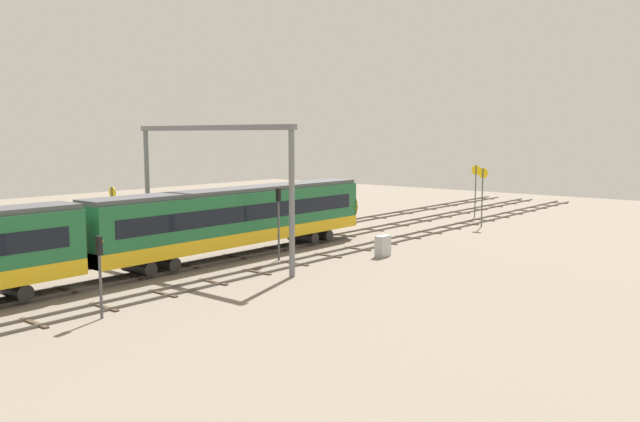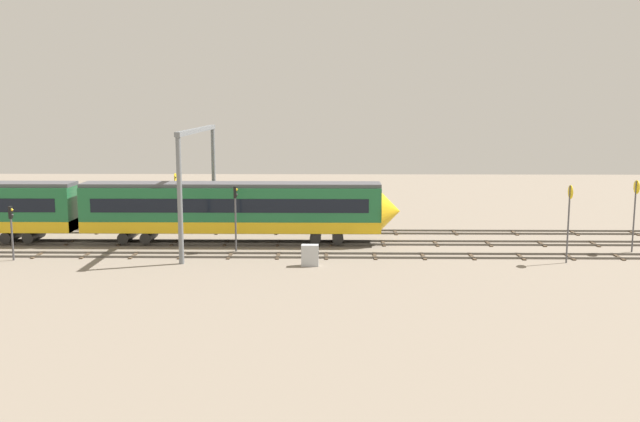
{
  "view_description": "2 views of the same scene",
  "coord_description": "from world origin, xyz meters",
  "px_view_note": "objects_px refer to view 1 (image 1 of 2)",
  "views": [
    {
      "loc": [
        -37.1,
        -33.4,
        8.69
      ],
      "look_at": [
        2.83,
        -0.22,
        2.51
      ],
      "focal_mm": 35.93,
      "sensor_mm": 36.0,
      "label": 1
    },
    {
      "loc": [
        2.05,
        -56.65,
        11.49
      ],
      "look_at": [
        1.27,
        -1.44,
        2.9
      ],
      "focal_mm": 39.92,
      "sensor_mm": 36.0,
      "label": 2
    }
  ],
  "objects_px": {
    "signal_light_trackside_approach": "(100,264)",
    "relay_cabinet": "(383,246)",
    "overhead_gantry": "(211,164)",
    "signal_light_trackside_departure": "(279,214)",
    "train": "(89,241)",
    "speed_sign_far_trackside": "(482,188)",
    "speed_sign_mid_trackside": "(476,183)",
    "speed_sign_near_foreground": "(113,213)"
  },
  "relations": [
    {
      "from": "speed_sign_far_trackside",
      "to": "signal_light_trackside_departure",
      "type": "xyz_separation_m",
      "value": [
        -24.16,
        3.61,
        -0.4
      ]
    },
    {
      "from": "train",
      "to": "overhead_gantry",
      "type": "height_order",
      "value": "overhead_gantry"
    },
    {
      "from": "speed_sign_far_trackside",
      "to": "overhead_gantry",
      "type": "bearing_deg",
      "value": 166.32
    },
    {
      "from": "train",
      "to": "relay_cabinet",
      "type": "xyz_separation_m",
      "value": [
        18.34,
        -7.9,
        -1.9
      ]
    },
    {
      "from": "train",
      "to": "speed_sign_far_trackside",
      "type": "relative_size",
      "value": 8.99
    },
    {
      "from": "speed_sign_far_trackside",
      "to": "signal_light_trackside_departure",
      "type": "bearing_deg",
      "value": 171.49
    },
    {
      "from": "overhead_gantry",
      "to": "speed_sign_mid_trackside",
      "type": "bearing_deg",
      "value": -4.98
    },
    {
      "from": "train",
      "to": "relay_cabinet",
      "type": "relative_size",
      "value": 33.48
    },
    {
      "from": "overhead_gantry",
      "to": "signal_light_trackside_departure",
      "type": "xyz_separation_m",
      "value": [
        3.34,
        -3.08,
        -3.46
      ]
    },
    {
      "from": "speed_sign_mid_trackside",
      "to": "speed_sign_far_trackside",
      "type": "xyz_separation_m",
      "value": [
        -6.23,
        -3.75,
        -0.01
      ]
    },
    {
      "from": "relay_cabinet",
      "to": "train",
      "type": "bearing_deg",
      "value": 156.69
    },
    {
      "from": "speed_sign_near_foreground",
      "to": "speed_sign_far_trackside",
      "type": "xyz_separation_m",
      "value": [
        30.88,
        -13.43,
        0.49
      ]
    },
    {
      "from": "speed_sign_near_foreground",
      "to": "relay_cabinet",
      "type": "height_order",
      "value": "speed_sign_near_foreground"
    },
    {
      "from": "speed_sign_near_foreground",
      "to": "speed_sign_mid_trackside",
      "type": "xyz_separation_m",
      "value": [
        37.11,
        -9.67,
        0.5
      ]
    },
    {
      "from": "train",
      "to": "speed_sign_near_foreground",
      "type": "height_order",
      "value": "speed_sign_near_foreground"
    },
    {
      "from": "signal_light_trackside_approach",
      "to": "relay_cabinet",
      "type": "distance_m",
      "value": 21.73
    },
    {
      "from": "overhead_gantry",
      "to": "signal_light_trackside_departure",
      "type": "relative_size",
      "value": 3.03
    },
    {
      "from": "speed_sign_near_foreground",
      "to": "speed_sign_mid_trackside",
      "type": "relative_size",
      "value": 0.91
    },
    {
      "from": "signal_light_trackside_approach",
      "to": "signal_light_trackside_departure",
      "type": "bearing_deg",
      "value": 11.96
    },
    {
      "from": "signal_light_trackside_approach",
      "to": "signal_light_trackside_departure",
      "type": "xyz_separation_m",
      "value": [
        15.78,
        3.34,
        0.64
      ]
    },
    {
      "from": "train",
      "to": "speed_sign_far_trackside",
      "type": "height_order",
      "value": "speed_sign_far_trackside"
    },
    {
      "from": "overhead_gantry",
      "to": "speed_sign_near_foreground",
      "type": "bearing_deg",
      "value": 116.69
    },
    {
      "from": "overhead_gantry",
      "to": "signal_light_trackside_approach",
      "type": "xyz_separation_m",
      "value": [
        -12.45,
        -6.42,
        -4.1
      ]
    },
    {
      "from": "train",
      "to": "signal_light_trackside_departure",
      "type": "distance_m",
      "value": 12.92
    },
    {
      "from": "train",
      "to": "signal_light_trackside_approach",
      "type": "bearing_deg",
      "value": -116.72
    },
    {
      "from": "train",
      "to": "overhead_gantry",
      "type": "bearing_deg",
      "value": -0.35
    },
    {
      "from": "overhead_gantry",
      "to": "speed_sign_near_foreground",
      "type": "distance_m",
      "value": 8.33
    },
    {
      "from": "train",
      "to": "overhead_gantry",
      "type": "xyz_separation_m",
      "value": [
        9.19,
        -0.06,
        4.07
      ]
    },
    {
      "from": "train",
      "to": "signal_light_trackside_departure",
      "type": "relative_size",
      "value": 9.99
    },
    {
      "from": "overhead_gantry",
      "to": "speed_sign_mid_trackside",
      "type": "xyz_separation_m",
      "value": [
        33.73,
        -2.94,
        -3.05
      ]
    },
    {
      "from": "overhead_gantry",
      "to": "speed_sign_mid_trackside",
      "type": "height_order",
      "value": "overhead_gantry"
    },
    {
      "from": "speed_sign_near_foreground",
      "to": "speed_sign_mid_trackside",
      "type": "distance_m",
      "value": 38.36
    },
    {
      "from": "overhead_gantry",
      "to": "relay_cabinet",
      "type": "xyz_separation_m",
      "value": [
        9.16,
        -7.85,
        -5.98
      ]
    },
    {
      "from": "signal_light_trackside_approach",
      "to": "signal_light_trackside_departure",
      "type": "distance_m",
      "value": 16.14
    },
    {
      "from": "speed_sign_near_foreground",
      "to": "train",
      "type": "bearing_deg",
      "value": -130.97
    },
    {
      "from": "overhead_gantry",
      "to": "signal_light_trackside_approach",
      "type": "relative_size",
      "value": 3.85
    },
    {
      "from": "speed_sign_near_foreground",
      "to": "signal_light_trackside_departure",
      "type": "relative_size",
      "value": 1.0
    },
    {
      "from": "relay_cabinet",
      "to": "overhead_gantry",
      "type": "bearing_deg",
      "value": 139.4
    },
    {
      "from": "overhead_gantry",
      "to": "speed_sign_far_trackside",
      "type": "distance_m",
      "value": 28.46
    },
    {
      "from": "speed_sign_mid_trackside",
      "to": "speed_sign_far_trackside",
      "type": "distance_m",
      "value": 7.28
    },
    {
      "from": "relay_cabinet",
      "to": "speed_sign_far_trackside",
      "type": "bearing_deg",
      "value": 3.61
    },
    {
      "from": "speed_sign_mid_trackside",
      "to": "signal_light_trackside_approach",
      "type": "height_order",
      "value": "speed_sign_mid_trackside"
    }
  ]
}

